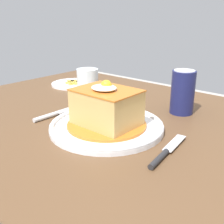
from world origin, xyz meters
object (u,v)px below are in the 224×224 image
object	(u,v)px
main_plate	(107,126)
side_plate_fries	(73,84)
soda_can	(183,92)
knife	(164,154)
fork	(52,115)
drinking_glass	(88,87)

from	to	relation	value
main_plate	side_plate_fries	bearing A→B (deg)	148.67
main_plate	soda_can	size ratio (longest dim) A/B	2.26
knife	side_plate_fries	distance (m)	0.63
fork	soda_can	size ratio (longest dim) A/B	1.14
fork	knife	world-z (taller)	same
soda_can	side_plate_fries	size ratio (longest dim) A/B	0.73
main_plate	soda_can	bearing A→B (deg)	70.40
fork	drinking_glass	world-z (taller)	drinking_glass
drinking_glass	side_plate_fries	distance (m)	0.22
main_plate	soda_can	xyz separation A→B (m)	(0.08, 0.23, 0.05)
knife	soda_can	xyz separation A→B (m)	(-0.10, 0.26, 0.06)
side_plate_fries	knife	bearing A→B (deg)	-25.01
soda_can	knife	bearing A→B (deg)	-69.24
fork	side_plate_fries	world-z (taller)	side_plate_fries
knife	drinking_glass	xyz separation A→B (m)	(-0.38, 0.16, 0.04)
drinking_glass	knife	bearing A→B (deg)	-22.90
main_plate	soda_can	world-z (taller)	soda_can
main_plate	knife	bearing A→B (deg)	-8.70
fork	soda_can	distance (m)	0.37
main_plate	drinking_glass	distance (m)	0.24
main_plate	fork	world-z (taller)	main_plate
fork	drinking_glass	xyz separation A→B (m)	(-0.03, 0.17, 0.04)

